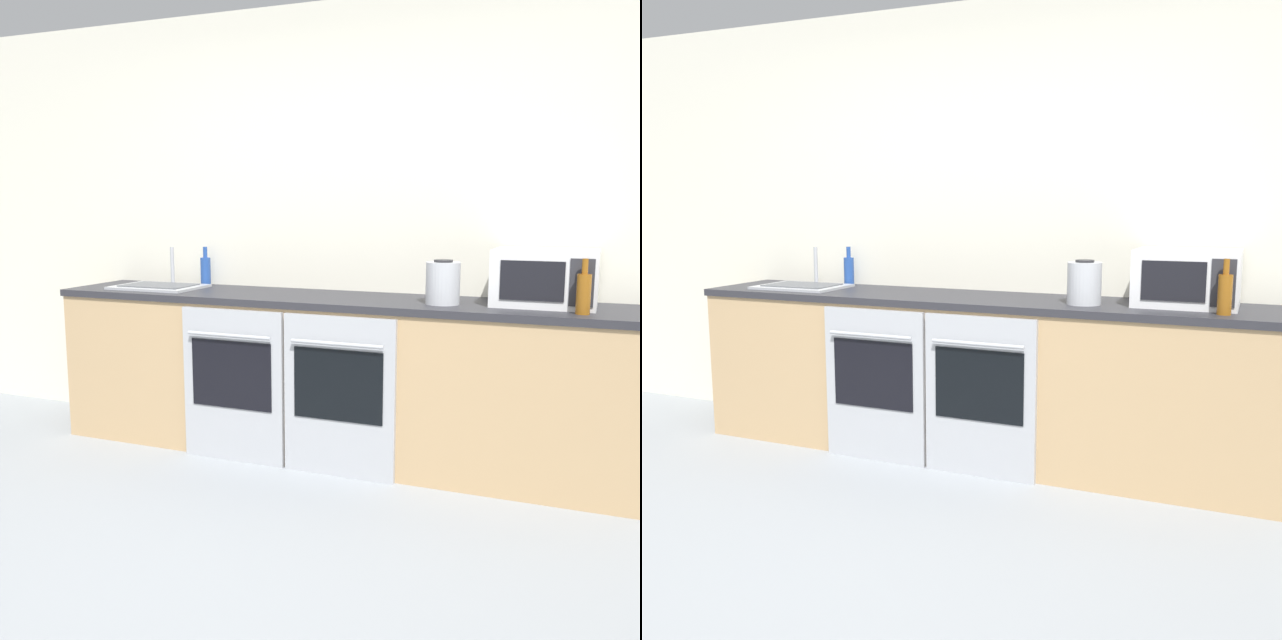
{
  "view_description": "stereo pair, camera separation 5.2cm",
  "coord_description": "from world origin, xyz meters",
  "views": [
    {
      "loc": [
        1.43,
        -2.06,
        1.44
      ],
      "look_at": [
        -0.08,
        1.66,
        0.79
      ],
      "focal_mm": 40.0,
      "sensor_mm": 36.0,
      "label": 1
    },
    {
      "loc": [
        1.47,
        -2.04,
        1.44
      ],
      "look_at": [
        -0.08,
        1.66,
        0.79
      ],
      "focal_mm": 40.0,
      "sensor_mm": 36.0,
      "label": 2
    }
  ],
  "objects": [
    {
      "name": "kettle",
      "position": [
        0.63,
        1.59,
        1.04
      ],
      "size": [
        0.18,
        0.18,
        0.23
      ],
      "color": "#B7BABF",
      "rests_on": "counter_back"
    },
    {
      "name": "oven_left",
      "position": [
        -0.48,
        1.34,
        0.44
      ],
      "size": [
        0.62,
        0.06,
        0.87
      ],
      "color": "#A8AAAF",
      "rests_on": "ground_plane"
    },
    {
      "name": "wall_back",
      "position": [
        0.0,
        1.99,
        1.3
      ],
      "size": [
        10.0,
        0.06,
        2.6
      ],
      "color": "silver",
      "rests_on": "ground_plane"
    },
    {
      "name": "counter_back",
      "position": [
        0.0,
        1.66,
        0.46
      ],
      "size": [
        3.35,
        0.62,
        0.93
      ],
      "color": "tan",
      "rests_on": "ground_plane"
    },
    {
      "name": "ground_plane",
      "position": [
        0.0,
        0.0,
        0.0
      ],
      "size": [
        16.0,
        16.0,
        0.0
      ],
      "primitive_type": "plane",
      "color": "gray"
    },
    {
      "name": "sink",
      "position": [
        -1.16,
        1.65,
        0.94
      ],
      "size": [
        0.53,
        0.39,
        0.25
      ],
      "color": "#A8AAAF",
      "rests_on": "counter_back"
    },
    {
      "name": "bottle_blue",
      "position": [
        -0.97,
        1.89,
        1.02
      ],
      "size": [
        0.06,
        0.06,
        0.25
      ],
      "color": "#234793",
      "rests_on": "counter_back"
    },
    {
      "name": "oven_right",
      "position": [
        0.15,
        1.34,
        0.44
      ],
      "size": [
        0.62,
        0.06,
        0.87
      ],
      "color": "#A8AAAF",
      "rests_on": "ground_plane"
    },
    {
      "name": "bottle_amber",
      "position": [
        1.33,
        1.49,
        1.03
      ],
      "size": [
        0.07,
        0.07,
        0.26
      ],
      "color": "#8C5114",
      "rests_on": "counter_back"
    },
    {
      "name": "microwave",
      "position": [
        1.13,
        1.74,
        1.07
      ],
      "size": [
        0.51,
        0.39,
        0.29
      ],
      "color": "silver",
      "rests_on": "counter_back"
    }
  ]
}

